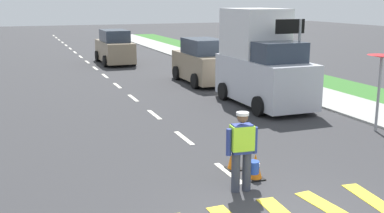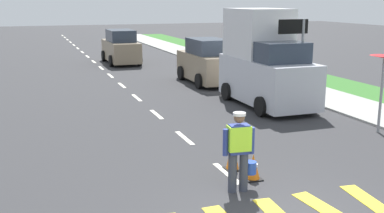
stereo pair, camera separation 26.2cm
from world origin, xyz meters
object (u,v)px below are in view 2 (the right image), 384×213
road_worker (240,148)px  lane_direction_sign (297,42)px  car_outgoing_far (121,48)px  car_parked_far (207,63)px  yield_sign (384,64)px  delivery_truck (265,62)px  traffic_cone_far (253,167)px  traffic_cone_near (233,156)px

road_worker → lane_direction_sign: bearing=50.5°
car_outgoing_far → car_parked_far: 8.75m
yield_sign → car_parked_far: bearing=100.0°
yield_sign → delivery_truck: (-1.40, 4.55, -0.45)m
lane_direction_sign → traffic_cone_far: bearing=-128.4°
lane_direction_sign → delivery_truck: size_ratio=0.70×
lane_direction_sign → traffic_cone_near: 7.10m
lane_direction_sign → traffic_cone_near: lane_direction_sign is taller
lane_direction_sign → traffic_cone_near: bearing=-133.3°
car_parked_far → yield_sign: bearing=-80.0°
road_worker → lane_direction_sign: size_ratio=0.52×
road_worker → lane_direction_sign: 8.09m
road_worker → car_outgoing_far: car_outgoing_far is taller
road_worker → traffic_cone_near: bearing=71.5°
car_outgoing_far → traffic_cone_near: bearing=-93.8°
delivery_truck → car_outgoing_far: (-2.72, 13.48, -0.65)m
traffic_cone_near → car_outgoing_far: bearing=86.2°
traffic_cone_near → delivery_truck: delivery_truck is taller
lane_direction_sign → car_parked_far: bearing=98.8°
car_parked_far → lane_direction_sign: bearing=-81.2°
traffic_cone_far → lane_direction_sign: bearing=51.6°
traffic_cone_far → traffic_cone_near: bearing=103.0°
traffic_cone_near → road_worker: bearing=-108.5°
lane_direction_sign → delivery_truck: 1.48m
road_worker → yield_sign: yield_sign is taller
road_worker → yield_sign: (5.80, 2.65, 1.13)m
yield_sign → traffic_cone_near: (-5.40, -1.45, -1.73)m
road_worker → delivery_truck: size_ratio=0.36×
yield_sign → lane_direction_sign: size_ratio=0.72×
yield_sign → traffic_cone_near: size_ratio=3.42×
traffic_cone_near → car_outgoing_far: size_ratio=0.15×
lane_direction_sign → road_worker: bearing=-129.5°
car_parked_far → traffic_cone_near: bearing=-108.5°
road_worker → traffic_cone_far: 0.98m
delivery_truck → yield_sign: bearing=-72.9°
delivery_truck → car_outgoing_far: bearing=101.4°
traffic_cone_near → car_parked_far: car_parked_far is taller
yield_sign → car_parked_far: size_ratio=0.56×
traffic_cone_near → delivery_truck: 7.33m
delivery_truck → car_outgoing_far: 13.77m
road_worker → delivery_truck: 8.47m
road_worker → delivery_truck: delivery_truck is taller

